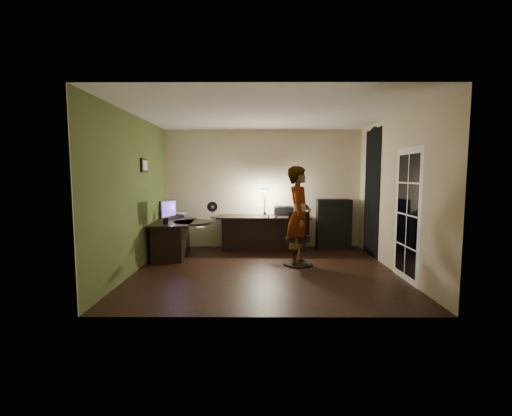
{
  "coord_description": "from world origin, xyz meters",
  "views": [
    {
      "loc": [
        -0.12,
        -5.9,
        1.68
      ],
      "look_at": [
        -0.15,
        1.05,
        1.0
      ],
      "focal_mm": 24.0,
      "sensor_mm": 36.0,
      "label": 1
    }
  ],
  "objects_px": {
    "desk_right": "(264,233)",
    "desk_left": "(174,239)",
    "office_chair": "(298,239)",
    "person": "(299,216)",
    "cabinet": "(333,224)",
    "monitor": "(167,216)"
  },
  "relations": [
    {
      "from": "cabinet",
      "to": "monitor",
      "type": "bearing_deg",
      "value": -158.49
    },
    {
      "from": "desk_right",
      "to": "office_chair",
      "type": "relative_size",
      "value": 2.09
    },
    {
      "from": "desk_right",
      "to": "cabinet",
      "type": "distance_m",
      "value": 1.6
    },
    {
      "from": "desk_left",
      "to": "cabinet",
      "type": "height_order",
      "value": "cabinet"
    },
    {
      "from": "desk_left",
      "to": "cabinet",
      "type": "xyz_separation_m",
      "value": [
        3.43,
        0.79,
        0.2
      ]
    },
    {
      "from": "cabinet",
      "to": "monitor",
      "type": "height_order",
      "value": "cabinet"
    },
    {
      "from": "cabinet",
      "to": "monitor",
      "type": "xyz_separation_m",
      "value": [
        -3.45,
        -1.18,
        0.33
      ]
    },
    {
      "from": "office_chair",
      "to": "person",
      "type": "distance_m",
      "value": 0.43
    },
    {
      "from": "desk_right",
      "to": "desk_left",
      "type": "bearing_deg",
      "value": -159.31
    },
    {
      "from": "desk_left",
      "to": "person",
      "type": "height_order",
      "value": "person"
    },
    {
      "from": "cabinet",
      "to": "office_chair",
      "type": "xyz_separation_m",
      "value": [
        -0.96,
        -1.4,
        -0.08
      ]
    },
    {
      "from": "desk_left",
      "to": "monitor",
      "type": "bearing_deg",
      "value": -94.76
    },
    {
      "from": "desk_right",
      "to": "cabinet",
      "type": "bearing_deg",
      "value": 5.78
    },
    {
      "from": "desk_left",
      "to": "cabinet",
      "type": "distance_m",
      "value": 3.53
    },
    {
      "from": "person",
      "to": "office_chair",
      "type": "bearing_deg",
      "value": 122.11
    },
    {
      "from": "office_chair",
      "to": "person",
      "type": "xyz_separation_m",
      "value": [
        0.01,
        0.0,
        0.43
      ]
    },
    {
      "from": "monitor",
      "to": "office_chair",
      "type": "xyz_separation_m",
      "value": [
        2.48,
        -0.21,
        -0.4
      ]
    },
    {
      "from": "cabinet",
      "to": "monitor",
      "type": "relative_size",
      "value": 2.15
    },
    {
      "from": "person",
      "to": "desk_right",
      "type": "bearing_deg",
      "value": 36.6
    },
    {
      "from": "cabinet",
      "to": "office_chair",
      "type": "relative_size",
      "value": 1.16
    },
    {
      "from": "desk_left",
      "to": "office_chair",
      "type": "height_order",
      "value": "office_chair"
    },
    {
      "from": "desk_left",
      "to": "office_chair",
      "type": "xyz_separation_m",
      "value": [
        2.47,
        -0.6,
        0.12
      ]
    }
  ]
}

